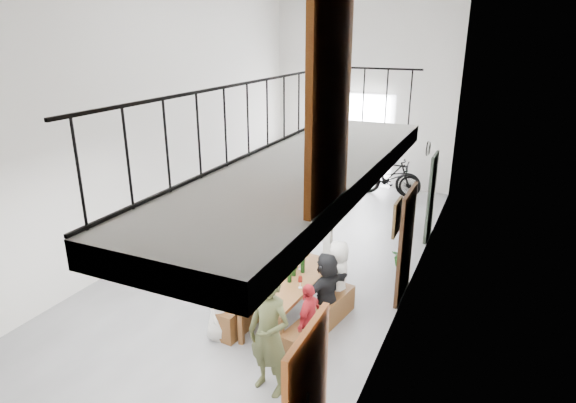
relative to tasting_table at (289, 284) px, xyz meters
The scene contains 24 objects.
floor 2.40m from the tasting_table, 121.20° to the left, with size 12.00×12.00×0.00m, color slate.
room_walls 3.66m from the tasting_table, 121.20° to the left, with size 12.00×12.00×12.00m.
gateway_portal 8.09m from the tasting_table, 101.38° to the left, with size 2.80×0.08×2.80m, color white.
right_wall_decor 1.83m from the tasting_table, ahead, with size 0.07×8.28×5.07m.
balcony 2.66m from the tasting_table, 55.84° to the right, with size 1.52×5.62×4.00m.
tasting_table is the anchor object (origin of this frame).
bench_inner 0.75m from the tasting_table, behind, with size 0.33×2.09×0.48m, color brown.
bench_wall 0.76m from the tasting_table, ahead, with size 0.25×1.92×0.44m, color brown.
tableware 0.27m from the tasting_table, 94.52° to the left, with size 0.72×1.61×0.35m.
side_bench 5.41m from the tasting_table, 133.21° to the left, with size 0.37×1.70×0.48m, color brown.
oak_barrel 6.65m from the tasting_table, 120.32° to the left, with size 0.55×0.55×0.80m.
serving_counter 7.94m from the tasting_table, 106.46° to the left, with size 2.04×0.57×1.08m, color #341D0F.
counter_bottles 7.99m from the tasting_table, 106.37° to the left, with size 1.79×0.28×0.28m.
guest_left_a 1.13m from the tasting_table, 134.94° to the right, with size 0.65×0.42×1.33m, color silver.
guest_left_b 0.80m from the tasting_table, 165.82° to the right, with size 0.47×0.31×1.29m, color teal.
guest_left_c 0.88m from the tasting_table, 157.13° to the left, with size 0.51×0.40×1.05m, color silver.
guest_left_d 1.18m from the tasting_table, 134.43° to the left, with size 0.72×0.41×1.11m, color teal.
guest_right_a 0.83m from the tasting_table, 44.67° to the right, with size 0.66×0.27×1.12m, color red.
guest_right_b 0.61m from the tasting_table, 18.53° to the left, with size 1.17×0.37×1.26m, color black.
guest_right_c 0.91m from the tasting_table, 48.26° to the left, with size 0.62×0.41×1.28m, color silver.
host_standing 1.62m from the tasting_table, 74.57° to the right, with size 0.63×0.41×1.72m, color #434929.
potted_plant 3.09m from the tasting_table, 65.61° to the left, with size 0.38×0.33×0.42m, color #184413.
bicycle_near 7.26m from the tasting_table, 90.63° to the left, with size 0.65×1.86×0.98m, color black.
bicycle_far 7.18m from the tasting_table, 90.67° to the left, with size 0.53×1.89×1.14m, color black.
Camera 1 is at (4.02, -8.20, 4.52)m, focal length 30.00 mm.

